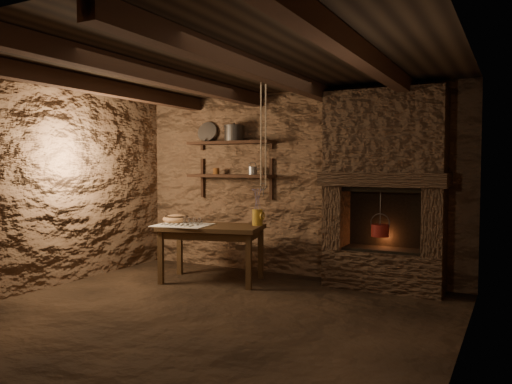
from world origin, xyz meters
The scene contains 25 objects.
floor centered at (0.00, 0.00, 0.00)m, with size 4.50×4.50×0.00m, color black.
back_wall centered at (0.00, 2.00, 1.20)m, with size 4.50×0.04×2.40m, color brown.
front_wall centered at (0.00, -2.00, 1.20)m, with size 4.50×0.04×2.40m, color brown.
left_wall centered at (-2.25, 0.00, 1.20)m, with size 0.04×4.00×2.40m, color brown.
right_wall centered at (2.25, 0.00, 1.20)m, with size 0.04×4.00×2.40m, color brown.
ceiling centered at (0.00, 0.00, 2.40)m, with size 4.50×4.00×0.04m, color black.
beam_far_left centered at (-1.50, 0.00, 2.31)m, with size 0.14×3.95×0.16m, color black.
beam_mid_left centered at (-0.50, 0.00, 2.31)m, with size 0.14×3.95×0.16m, color black.
beam_mid_right centered at (0.50, 0.00, 2.31)m, with size 0.14×3.95×0.16m, color black.
beam_far_right centered at (1.50, 0.00, 2.31)m, with size 0.14×3.95×0.16m, color black.
shelf_lower centered at (-0.85, 1.84, 1.30)m, with size 1.25×0.30×0.04m, color black.
shelf_upper centered at (-0.85, 1.84, 1.75)m, with size 1.25×0.30×0.04m, color black.
hearth centered at (1.25, 1.77, 1.23)m, with size 1.43×0.51×2.30m.
work_table centered at (-0.72, 1.16, 0.38)m, with size 1.36×0.97×0.70m.
linen_cloth centered at (-1.04, 0.99, 0.70)m, with size 0.66×0.53×0.01m, color beige.
pewter_cutlery_row centered at (-1.04, 0.97, 0.71)m, with size 0.55×0.21×0.01m, color gray, non-canonical shape.
drinking_glasses centered at (-1.01, 1.12, 0.75)m, with size 0.21×0.06×0.09m, color silver, non-canonical shape.
stoneware_jug centered at (-0.22, 1.42, 0.90)m, with size 0.15×0.15×0.46m.
wooden_bowl centered at (-1.30, 1.22, 0.74)m, with size 0.36×0.36×0.13m, color #A67348.
iron_stockpot centered at (-0.80, 1.84, 1.87)m, with size 0.26×0.26×0.20m, color #2F2C29.
tin_pan centered at (-1.29, 1.94, 1.91)m, with size 0.29×0.29×0.04m, color #969591.
small_kettle centered at (-0.51, 1.84, 1.37)m, with size 0.15×0.12×0.16m, color #969591, non-canonical shape.
rusty_tin centered at (-1.09, 1.84, 1.36)m, with size 0.09×0.09×0.09m, color #572D11.
red_pot centered at (1.22, 1.72, 0.70)m, with size 0.23×0.23×0.54m.
hanging_ropes centered at (0.05, 1.05, 1.80)m, with size 0.08×0.08×1.20m, color #CCB490, non-canonical shape.
Camera 1 is at (2.63, -4.00, 1.43)m, focal length 35.00 mm.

